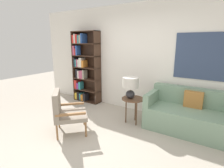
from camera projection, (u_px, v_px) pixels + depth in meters
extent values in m
plane|color=#B2A899|center=(85.00, 145.00, 3.10)|extent=(14.00, 14.00, 0.00)
cube|color=white|center=(136.00, 59.00, 4.44)|extent=(6.40, 0.06, 2.70)
cube|color=#334260|center=(200.00, 56.00, 3.61)|extent=(1.01, 0.02, 0.96)
cube|color=#422B1E|center=(76.00, 66.00, 5.39)|extent=(0.02, 0.30, 2.08)
cube|color=#422B1E|center=(98.00, 69.00, 4.95)|extent=(0.02, 0.30, 2.08)
cube|color=#422B1E|center=(85.00, 31.00, 4.93)|extent=(0.87, 0.30, 0.02)
cube|color=#422B1E|center=(88.00, 100.00, 5.41)|extent=(0.87, 0.30, 0.02)
cube|color=#422B1E|center=(90.00, 67.00, 5.29)|extent=(0.87, 0.01, 2.08)
cube|color=#422B1E|center=(87.00, 90.00, 5.33)|extent=(0.87, 0.30, 0.02)
cube|color=gold|center=(78.00, 95.00, 5.55)|extent=(0.09, 0.20, 0.20)
cube|color=black|center=(80.00, 95.00, 5.50)|extent=(0.09, 0.22, 0.24)
cube|color=teal|center=(82.00, 96.00, 5.45)|extent=(0.04, 0.21, 0.21)
cube|color=orange|center=(84.00, 97.00, 5.41)|extent=(0.09, 0.19, 0.18)
cube|color=black|center=(86.00, 97.00, 5.36)|extent=(0.08, 0.19, 0.24)
cylinder|color=white|center=(96.00, 99.00, 5.20)|extent=(0.09, 0.09, 0.20)
cube|color=#422B1E|center=(87.00, 79.00, 5.25)|extent=(0.87, 0.30, 0.02)
cube|color=red|center=(78.00, 84.00, 5.47)|extent=(0.09, 0.24, 0.27)
cube|color=#7A338C|center=(79.00, 86.00, 5.41)|extent=(0.07, 0.17, 0.19)
cube|color=teal|center=(81.00, 85.00, 5.36)|extent=(0.06, 0.18, 0.23)
cube|color=#422B1E|center=(86.00, 67.00, 5.17)|extent=(0.87, 0.30, 0.02)
cylinder|color=#194723|center=(78.00, 73.00, 5.41)|extent=(0.06, 0.06, 0.26)
cube|color=black|center=(79.00, 73.00, 5.34)|extent=(0.06, 0.21, 0.27)
cube|color=silver|center=(81.00, 74.00, 5.32)|extent=(0.05, 0.24, 0.23)
cube|color=#B24C6B|center=(82.00, 74.00, 5.29)|extent=(0.05, 0.23, 0.23)
cube|color=#B24C6B|center=(83.00, 74.00, 5.23)|extent=(0.07, 0.18, 0.25)
cube|color=gray|center=(85.00, 74.00, 5.19)|extent=(0.06, 0.17, 0.26)
cube|color=#422B1E|center=(86.00, 56.00, 5.09)|extent=(0.87, 0.30, 0.02)
cube|color=black|center=(76.00, 62.00, 5.30)|extent=(0.06, 0.21, 0.27)
cube|color=teal|center=(78.00, 63.00, 5.28)|extent=(0.04, 0.22, 0.22)
cube|color=#B24C6B|center=(79.00, 63.00, 5.25)|extent=(0.04, 0.23, 0.22)
cube|color=silver|center=(80.00, 63.00, 5.22)|extent=(0.04, 0.20, 0.22)
cube|color=silver|center=(82.00, 62.00, 5.17)|extent=(0.09, 0.19, 0.27)
cube|color=orange|center=(84.00, 64.00, 5.14)|extent=(0.07, 0.21, 0.20)
cube|color=#422B1E|center=(86.00, 44.00, 5.01)|extent=(0.87, 0.30, 0.02)
cube|color=#B24C6B|center=(76.00, 50.00, 5.23)|extent=(0.07, 0.23, 0.27)
cube|color=red|center=(77.00, 52.00, 5.20)|extent=(0.04, 0.21, 0.20)
cube|color=#2D56A8|center=(78.00, 50.00, 5.14)|extent=(0.05, 0.17, 0.28)
cube|color=red|center=(75.00, 39.00, 5.16)|extent=(0.07, 0.24, 0.23)
cube|color=silver|center=(77.00, 39.00, 5.10)|extent=(0.05, 0.20, 0.26)
cube|color=red|center=(78.00, 39.00, 5.07)|extent=(0.07, 0.20, 0.25)
cube|color=teal|center=(80.00, 39.00, 5.04)|extent=(0.04, 0.22, 0.22)
cube|color=gray|center=(82.00, 39.00, 5.02)|extent=(0.06, 0.25, 0.23)
cube|color=#2D56A8|center=(84.00, 38.00, 4.99)|extent=(0.04, 0.25, 0.28)
cylinder|color=olive|center=(86.00, 129.00, 3.34)|extent=(0.04, 0.04, 0.31)
cylinder|color=olive|center=(84.00, 118.00, 3.83)|extent=(0.04, 0.04, 0.31)
cylinder|color=olive|center=(57.00, 132.00, 3.22)|extent=(0.04, 0.04, 0.31)
cylinder|color=olive|center=(59.00, 120.00, 3.71)|extent=(0.04, 0.04, 0.31)
cube|color=gray|center=(71.00, 115.00, 3.48)|extent=(0.85, 0.85, 0.08)
cube|color=gray|center=(57.00, 103.00, 3.36)|extent=(0.50, 0.49, 0.47)
cube|color=olive|center=(71.00, 114.00, 3.18)|extent=(0.42, 0.43, 0.04)
cube|color=olive|center=(71.00, 104.00, 3.71)|extent=(0.42, 0.43, 0.04)
cube|color=gray|center=(190.00, 121.00, 3.53)|extent=(1.73, 0.84, 0.46)
cube|color=gray|center=(195.00, 97.00, 3.69)|extent=(1.73, 0.20, 0.38)
cube|color=gray|center=(153.00, 97.00, 3.87)|extent=(0.12, 0.84, 0.27)
cube|color=#B27538|center=(193.00, 99.00, 3.58)|extent=(0.36, 0.12, 0.34)
cylinder|color=brown|center=(133.00, 99.00, 3.82)|extent=(0.49, 0.49, 0.02)
cylinder|color=brown|center=(135.00, 109.00, 4.01)|extent=(0.03, 0.03, 0.55)
cylinder|color=brown|center=(126.00, 111.00, 3.90)|extent=(0.03, 0.03, 0.55)
cylinder|color=brown|center=(136.00, 113.00, 3.76)|extent=(0.03, 0.03, 0.55)
ellipsoid|color=#2D2D33|center=(130.00, 94.00, 3.81)|extent=(0.20, 0.20, 0.18)
cylinder|color=tan|center=(130.00, 89.00, 3.78)|extent=(0.02, 0.02, 0.06)
cylinder|color=beige|center=(131.00, 83.00, 3.74)|extent=(0.35, 0.35, 0.22)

